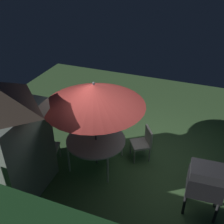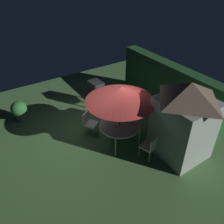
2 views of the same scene
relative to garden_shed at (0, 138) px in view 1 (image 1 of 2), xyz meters
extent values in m
plane|color=#47703D|center=(-2.40, -1.76, -1.38)|extent=(11.00, 11.00, 0.00)
cube|color=gray|center=(0.00, 0.00, -0.32)|extent=(1.64, 1.56, 2.11)
cylinder|color=white|center=(-1.57, -1.39, -0.62)|extent=(1.46, 1.46, 0.04)
cylinder|color=beige|center=(-2.08, -1.91, -1.01)|extent=(0.05, 0.05, 0.73)
cylinder|color=beige|center=(-1.06, -1.91, -1.01)|extent=(0.05, 0.05, 0.73)
cylinder|color=beige|center=(-2.08, -0.88, -1.01)|extent=(0.05, 0.05, 0.73)
cylinder|color=beige|center=(-1.06, -0.88, -1.01)|extent=(0.05, 0.05, 0.73)
cylinder|color=#4C4C51|center=(-1.57, -1.39, -0.24)|extent=(0.04, 0.04, 2.27)
cone|color=#B73833|center=(-1.57, -1.39, 0.64)|extent=(2.34, 2.34, 0.51)
sphere|color=#4C4C51|center=(-1.57, -1.39, 0.92)|extent=(0.06, 0.06, 0.06)
cube|color=black|center=(-4.20, -0.83, -0.60)|extent=(0.73, 0.55, 0.45)
cube|color=#2B2B2E|center=(-4.20, -0.83, -0.28)|extent=(0.70, 0.52, 0.20)
cylinder|color=#262628|center=(-4.51, -1.04, -1.10)|extent=(0.06, 0.06, 0.55)
cylinder|color=#262628|center=(-3.89, -1.04, -1.10)|extent=(0.06, 0.06, 0.55)
cylinder|color=#262628|center=(-4.51, -0.62, -1.10)|extent=(0.06, 0.06, 0.55)
cylinder|color=#262628|center=(-3.89, -0.62, -1.10)|extent=(0.06, 0.06, 0.55)
cube|color=silver|center=(-2.55, -2.01, -0.93)|extent=(0.63, 0.63, 0.06)
cube|color=silver|center=(-2.73, -2.12, -0.70)|extent=(0.29, 0.42, 0.45)
cylinder|color=#AFABA3|center=(-2.83, -1.94, -1.15)|extent=(0.04, 0.04, 0.45)
cylinder|color=#AFABA3|center=(-2.61, -2.28, -1.15)|extent=(0.04, 0.04, 0.45)
cylinder|color=#AFABA3|center=(-2.49, -1.73, -1.15)|extent=(0.04, 0.04, 0.45)
cylinder|color=#AFABA3|center=(-2.27, -2.07, -1.15)|extent=(0.04, 0.04, 0.45)
cube|color=silver|center=(-0.43, -1.03, -0.93)|extent=(0.58, 0.58, 0.06)
cube|color=silver|center=(-0.23, -0.96, -0.70)|extent=(0.19, 0.45, 0.45)
cylinder|color=#AFABA3|center=(-0.18, -1.16, -1.15)|extent=(0.04, 0.04, 0.45)
cylinder|color=#AFABA3|center=(-0.30, -0.77, -1.15)|extent=(0.04, 0.04, 0.45)
cylinder|color=#AFABA3|center=(-0.56, -1.28, -1.15)|extent=(0.04, 0.04, 0.45)
cylinder|color=#AFABA3|center=(-0.68, -0.90, -1.15)|extent=(0.04, 0.04, 0.45)
cylinder|color=#4C4C51|center=(-0.49, 0.75, -1.26)|extent=(0.39, 0.39, 0.24)
sphere|color=#3D8442|center=(-0.49, 0.75, -0.92)|extent=(0.52, 0.52, 0.52)
camera|label=1|loc=(-3.79, 3.30, 3.36)|focal=42.26mm
camera|label=2|loc=(3.71, -5.17, 4.32)|focal=37.10mm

